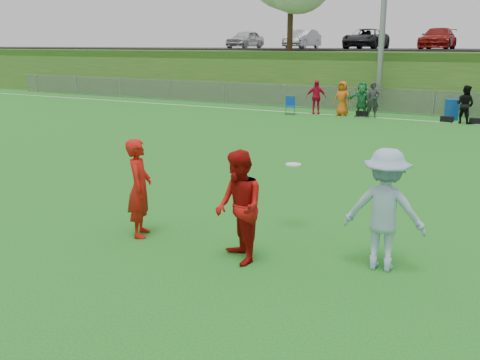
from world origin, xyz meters
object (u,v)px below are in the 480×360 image
Objects in this scene: player_blue at (385,210)px; player_red_left at (140,188)px; frisbee at (293,165)px; recycling_bin at (452,109)px; player_red_center at (239,207)px.

player_red_left is at bearing 3.07° from player_blue.
recycling_bin is (0.51, 17.63, -0.78)m from frisbee.
player_red_left is 2.20m from player_red_center.
player_blue reaches higher than player_red_center.
player_red_left reaches higher than recycling_bin.
player_blue is at bearing 64.81° from player_red_center.
player_blue is (2.12, 0.85, 0.04)m from player_red_center.
recycling_bin is (0.62, 19.57, -0.44)m from player_red_center.
player_red_left is 1.89× the size of recycling_bin.
player_red_center reaches higher than frisbee.
player_red_center is 2.29m from player_blue.
player_red_left is at bearing -143.15° from frisbee.
frisbee is 17.66m from recycling_bin.
frisbee is (0.11, 1.93, 0.34)m from player_red_center.
player_red_center is (2.19, -0.21, 0.01)m from player_red_left.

